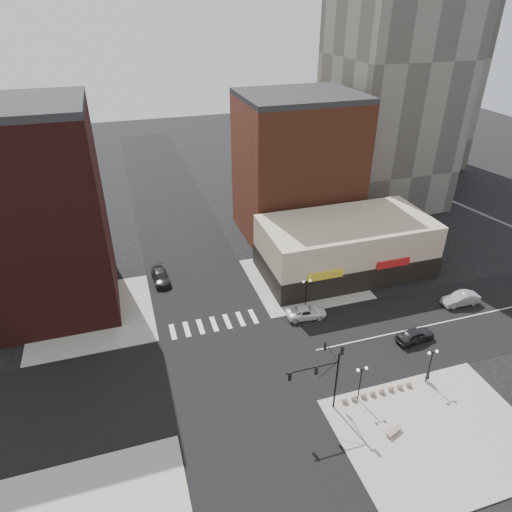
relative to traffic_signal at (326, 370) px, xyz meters
name	(u,v)px	position (x,y,z in m)	size (l,w,h in m)	color
ground	(232,369)	(-7.24, 7.83, -4.96)	(240.00, 240.00, 0.00)	black
road_ew	(232,369)	(-7.24, 7.83, -4.95)	(200.00, 14.00, 0.02)	black
road_ns	(232,369)	(-7.24, 7.83, -4.95)	(14.00, 200.00, 0.02)	black
sidewalk_nw	(92,315)	(-21.74, 22.33, -4.90)	(15.00, 15.00, 0.12)	gray
sidewalk_ne	(304,278)	(7.26, 22.33, -4.90)	(15.00, 15.00, 0.12)	gray
sidewalk_se	(437,434)	(8.76, -6.17, -4.90)	(18.00, 14.00, 0.12)	gray
building_nw	(33,218)	(-26.24, 26.33, 7.54)	(16.00, 15.00, 25.00)	#341310
building_ne_midrise	(297,169)	(11.76, 37.33, 6.04)	(18.00, 15.00, 22.00)	brown
building_ne_row	(345,251)	(13.76, 22.83, -1.66)	(24.20, 12.20, 8.00)	#B9AE93
traffic_signal	(326,370)	(0.00, 0.00, 0.00)	(5.59, 3.09, 7.77)	black
street_lamp_se_a	(361,375)	(3.76, -0.17, -1.67)	(1.22, 0.32, 4.16)	black
street_lamp_se_b	(431,358)	(11.76, -0.17, -1.67)	(1.22, 0.32, 4.16)	black
street_lamp_ne	(306,287)	(4.76, 15.83, -1.67)	(1.22, 0.32, 4.16)	black
bollard_row	(377,392)	(5.94, -0.17, -4.55)	(7.94, 0.59, 0.59)	tan
white_suv	(306,312)	(4.13, 14.00, -4.26)	(2.34, 5.07, 1.41)	white
dark_sedan_east	(415,335)	(14.51, 5.95, -4.15)	(1.91, 4.75, 1.62)	black
silver_sedan	(461,299)	(24.50, 10.48, -4.13)	(1.75, 5.02, 1.66)	#9C9CA1
dark_sedan_north	(161,277)	(-12.34, 27.81, -4.19)	(2.17, 5.33, 1.55)	black
pedestrian	(428,375)	(11.82, -0.17, -3.98)	(0.63, 0.41, 1.73)	black
stone_bench	(394,432)	(4.91, -4.89, -4.63)	(1.81, 1.13, 0.41)	gray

